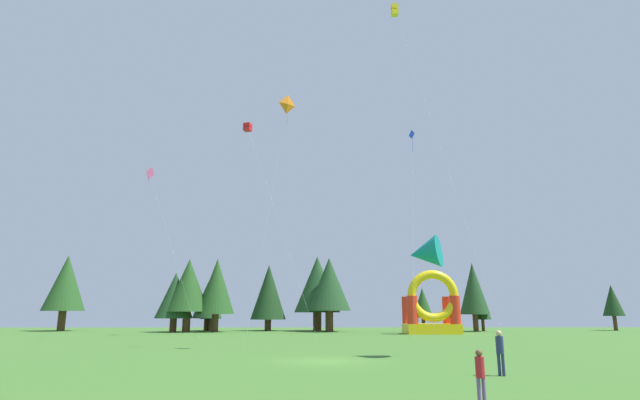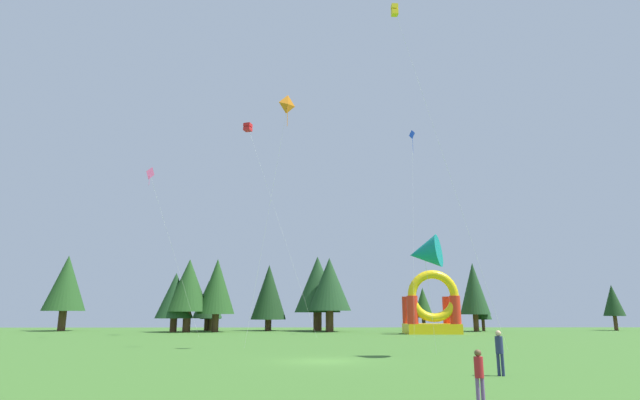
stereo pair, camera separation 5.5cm
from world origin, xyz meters
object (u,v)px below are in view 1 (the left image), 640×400
at_px(kite_yellow_box, 396,13).
at_px(kite_orange_diamond, 288,107).
at_px(kite_pink_diamond, 149,175).
at_px(person_midfield, 500,349).
at_px(kite_teal_delta, 425,253).
at_px(kite_red_box, 248,128).
at_px(inflatable_yellow_castle, 432,311).
at_px(person_left_edge, 480,372).
at_px(kite_blue_diamond, 413,138).

distance_m(kite_yellow_box, kite_orange_diamond, 11.42).
height_order(kite_pink_diamond, person_midfield, kite_pink_diamond).
bearing_deg(kite_teal_delta, person_midfield, -83.59).
distance_m(kite_red_box, inflatable_yellow_castle, 31.86).
distance_m(kite_yellow_box, person_left_edge, 32.32).
distance_m(kite_pink_diamond, inflatable_yellow_castle, 36.81).
xyz_separation_m(kite_orange_diamond, kite_teal_delta, (9.05, -6.97, -12.73)).
xyz_separation_m(kite_teal_delta, inflatable_yellow_castle, (7.64, 31.40, -3.51)).
relative_size(kite_yellow_box, kite_blue_diamond, 1.06).
relative_size(kite_pink_diamond, kite_blue_diamond, 0.71).
bearing_deg(person_midfield, kite_teal_delta, -42.61).
height_order(kite_orange_diamond, person_midfield, kite_orange_diamond).
bearing_deg(kite_orange_diamond, kite_yellow_box, -15.45).
relative_size(kite_blue_diamond, person_midfield, 13.47).
xyz_separation_m(kite_red_box, kite_blue_diamond, (20.67, 2.24, -0.47)).
xyz_separation_m(kite_pink_diamond, kite_blue_diamond, (30.37, 7.75, 7.09)).
bearing_deg(person_midfield, person_left_edge, 106.36).
relative_size(kite_orange_diamond, person_midfield, 10.54).
distance_m(kite_pink_diamond, kite_orange_diamond, 21.27).
relative_size(kite_teal_delta, kite_blue_diamond, 0.29).
height_order(kite_blue_diamond, inflatable_yellow_castle, kite_blue_diamond).
bearing_deg(kite_red_box, kite_pink_diamond, -150.36).
relative_size(kite_orange_diamond, kite_blue_diamond, 0.78).
distance_m(kite_teal_delta, person_midfield, 10.41).
xyz_separation_m(kite_red_box, inflatable_yellow_castle, (22.64, 4.61, -21.94)).
relative_size(kite_teal_delta, inflatable_yellow_castle, 0.96).
bearing_deg(person_left_edge, inflatable_yellow_castle, -104.85).
distance_m(kite_pink_diamond, person_left_edge, 46.26).
bearing_deg(person_midfield, kite_orange_diamond, -16.82).
distance_m(kite_orange_diamond, kite_red_box, 21.45).
relative_size(kite_orange_diamond, kite_red_box, 0.78).
height_order(kite_yellow_box, kite_blue_diamond, kite_yellow_box).
height_order(kite_red_box, inflatable_yellow_castle, kite_red_box).
height_order(kite_teal_delta, inflatable_yellow_castle, inflatable_yellow_castle).
bearing_deg(kite_blue_diamond, kite_yellow_box, -103.98).
relative_size(kite_orange_diamond, person_left_edge, 12.64).
bearing_deg(kite_yellow_box, inflatable_yellow_castle, 73.29).
relative_size(kite_yellow_box, kite_red_box, 1.06).
height_order(kite_yellow_box, kite_orange_diamond, kite_yellow_box).
relative_size(kite_orange_diamond, inflatable_yellow_castle, 2.57).
xyz_separation_m(kite_pink_diamond, kite_orange_diamond, (15.64, -14.30, 1.86)).
height_order(kite_red_box, kite_blue_diamond, kite_red_box).
height_order(person_left_edge, inflatable_yellow_castle, inflatable_yellow_castle).
distance_m(kite_orange_diamond, person_midfield, 25.99).
bearing_deg(inflatable_yellow_castle, person_midfield, -99.32).
relative_size(kite_pink_diamond, kite_teal_delta, 2.41).
distance_m(kite_pink_diamond, kite_red_box, 13.48).
bearing_deg(kite_orange_diamond, kite_teal_delta, -37.61).
relative_size(kite_pink_diamond, kite_orange_diamond, 0.90).
xyz_separation_m(person_left_edge, inflatable_yellow_castle, (9.69, 47.09, 1.79)).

